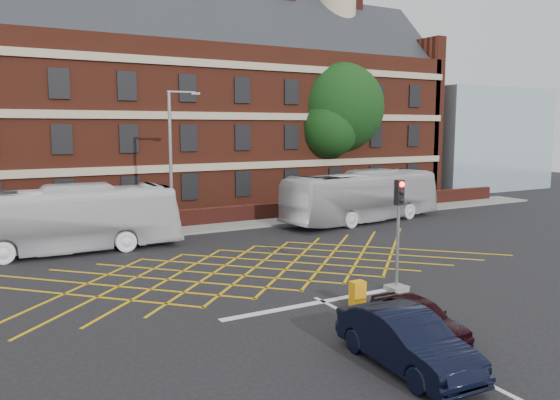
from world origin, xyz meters
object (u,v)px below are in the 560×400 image
deciduous_tree (339,114)px  utility_cabinet (357,294)px  car_navy (406,340)px  traffic_light_near (398,246)px  car_maroon (418,317)px  street_lamp (173,190)px  bus_left (54,220)px  bus_right (363,196)px

deciduous_tree → utility_cabinet: bearing=-123.5°
car_navy → utility_cabinet: car_navy is taller
car_navy → traffic_light_near: (4.30, 5.30, 1.02)m
utility_cabinet → deciduous_tree: bearing=56.5°
car_maroon → street_lamp: 17.66m
car_navy → car_maroon: bearing=42.4°
bus_left → car_navy: 19.40m
utility_cabinet → street_lamp: bearing=97.9°
street_lamp → utility_cabinet: street_lamp is taller
bus_left → traffic_light_near: bearing=-138.8°
car_navy → deciduous_tree: bearing=61.5°
bus_left → utility_cabinet: 16.04m
deciduous_tree → utility_cabinet: deciduous_tree is taller
car_navy → utility_cabinet: size_ratio=5.04×
bus_left → car_navy: size_ratio=2.69×
car_maroon → deciduous_tree: (14.18, 24.41, 6.68)m
car_navy → deciduous_tree: 31.11m
traffic_light_near → utility_cabinet: 2.82m
traffic_light_near → bus_left: bearing=129.2°
bus_right → car_navy: bearing=136.7°
deciduous_tree → traffic_light_near: 24.30m
traffic_light_near → street_lamp: bearing=107.8°
car_navy → street_lamp: 19.01m
traffic_light_near → utility_cabinet: (-2.40, -0.70, -1.32)m
utility_cabinet → traffic_light_near: bearing=16.3°
utility_cabinet → bus_left: bearing=120.9°
bus_right → traffic_light_near: bearing=138.6°
car_navy → bus_left: bearing=112.2°
bus_right → deciduous_tree: size_ratio=1.07×
bus_right → deciduous_tree: deciduous_tree is taller
bus_left → street_lamp: bearing=-82.6°
car_maroon → utility_cabinet: bearing=90.3°
car_maroon → utility_cabinet: size_ratio=3.93×
traffic_light_near → street_lamp: 14.32m
bus_right → utility_cabinet: bus_right is taller
car_navy → street_lamp: (-0.07, 18.90, 2.02)m
bus_right → street_lamp: size_ratio=1.48×
car_navy → utility_cabinet: (1.90, 4.60, -0.29)m
car_maroon → deciduous_tree: size_ratio=0.31×
traffic_light_near → utility_cabinet: bearing=-163.7°
car_maroon → utility_cabinet: car_maroon is taller
bus_right → street_lamp: (-12.76, 0.58, 1.07)m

